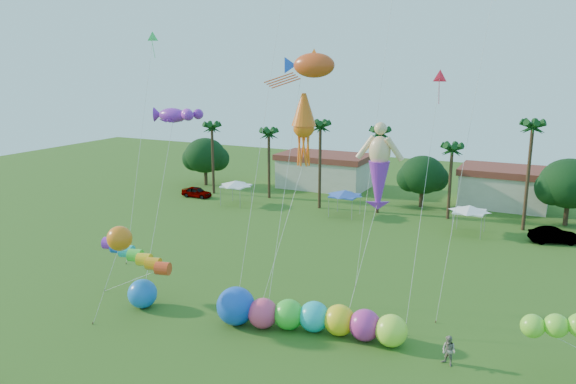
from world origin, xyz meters
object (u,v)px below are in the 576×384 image
at_px(caterpillar_inflatable, 302,316).
at_px(blue_ball, 142,294).
at_px(car_b, 554,236).
at_px(car_a, 197,192).
at_px(spectator_b, 449,351).

relative_size(caterpillar_inflatable, blue_ball, 6.09).
relative_size(car_b, blue_ball, 2.22).
bearing_deg(car_b, blue_ball, 118.59).
relative_size(car_a, car_b, 0.88).
bearing_deg(car_b, car_a, 69.66).
height_order(car_b, caterpillar_inflatable, caterpillar_inflatable).
bearing_deg(car_a, car_b, -91.52).
relative_size(spectator_b, caterpillar_inflatable, 0.14).
distance_m(car_a, car_b, 42.80).
height_order(spectator_b, blue_ball, blue_ball).
bearing_deg(car_a, blue_ball, -152.08).
xyz_separation_m(car_a, spectator_b, (37.83, -28.41, 0.21)).
height_order(car_a, blue_ball, blue_ball).
distance_m(car_a, spectator_b, 47.31).
distance_m(car_b, blue_ball, 39.54).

